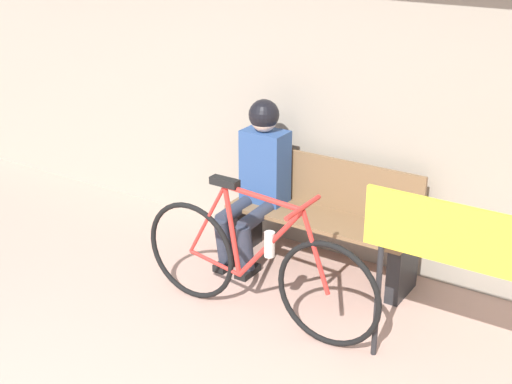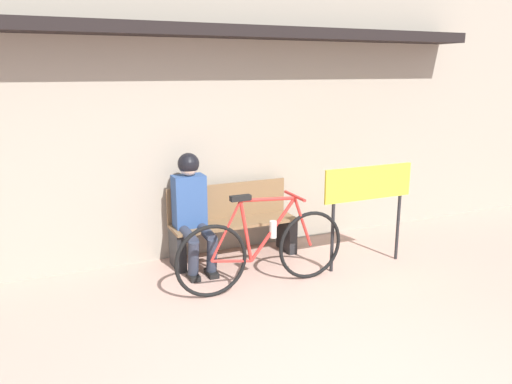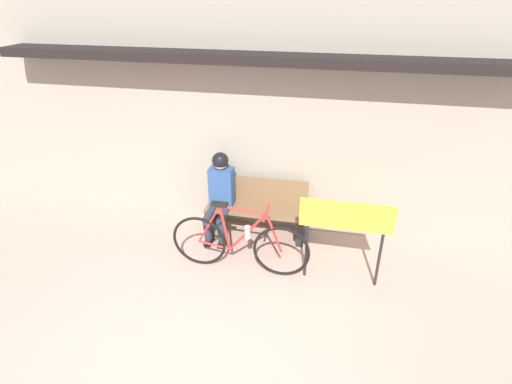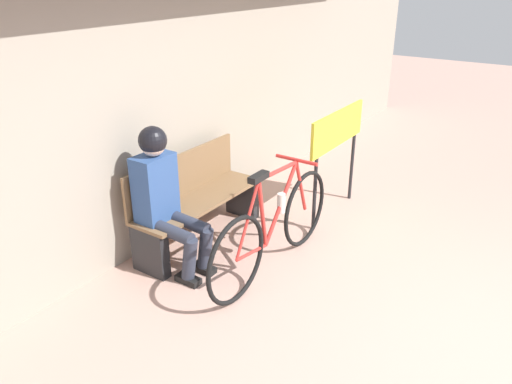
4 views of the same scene
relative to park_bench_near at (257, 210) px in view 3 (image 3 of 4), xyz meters
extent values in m
cube|color=#9E9384|center=(-0.19, 0.34, 1.22)|extent=(12.00, 0.12, 3.20)
cube|color=black|center=(-0.19, 0.06, 2.11)|extent=(6.60, 0.44, 0.12)
cube|color=brown|center=(0.00, -0.05, 0.04)|extent=(1.44, 0.42, 0.03)
cube|color=brown|center=(0.00, 0.14, 0.26)|extent=(1.44, 0.03, 0.40)
cube|color=#232326|center=(-0.67, -0.05, -0.18)|extent=(0.10, 0.36, 0.41)
cube|color=#232326|center=(0.67, -0.05, -0.18)|extent=(0.10, 0.36, 0.41)
torus|color=black|center=(-0.57, -0.88, -0.03)|extent=(0.72, 0.04, 0.72)
torus|color=black|center=(0.50, -0.88, -0.03)|extent=(0.72, 0.04, 0.72)
cylinder|color=red|center=(0.02, -0.88, 0.51)|extent=(0.58, 0.03, 0.07)
cylinder|color=red|center=(0.08, -0.88, 0.20)|extent=(0.50, 0.03, 0.61)
cylinder|color=red|center=(-0.21, -0.88, 0.22)|extent=(0.14, 0.03, 0.63)
cylinder|color=red|center=(-0.36, -0.88, -0.06)|extent=(0.41, 0.03, 0.09)
cylinder|color=red|center=(-0.42, -0.88, 0.25)|extent=(0.32, 0.02, 0.57)
cylinder|color=red|center=(0.41, -0.88, 0.23)|extent=(0.22, 0.03, 0.53)
cube|color=black|center=(-0.27, -0.88, 0.56)|extent=(0.20, 0.07, 0.05)
cylinder|color=red|center=(0.31, -0.88, 0.51)|extent=(0.03, 0.40, 0.03)
cylinder|color=beige|center=(0.08, -0.88, 0.20)|extent=(0.07, 0.07, 0.17)
cylinder|color=#2D3342|center=(-0.61, -0.26, 0.05)|extent=(0.11, 0.42, 0.13)
cylinder|color=#2D3342|center=(-0.61, -0.44, -0.15)|extent=(0.11, 0.17, 0.39)
cube|color=black|center=(-0.61, -0.41, -0.36)|extent=(0.10, 0.22, 0.06)
cylinder|color=#2D3342|center=(-0.41, -0.26, 0.05)|extent=(0.11, 0.42, 0.13)
cylinder|color=#2D3342|center=(-0.41, -0.44, -0.15)|extent=(0.11, 0.17, 0.39)
cube|color=black|center=(-0.41, -0.41, -0.36)|extent=(0.10, 0.22, 0.06)
cube|color=#2D4C84|center=(-0.51, -0.01, 0.34)|extent=(0.34, 0.22, 0.57)
sphere|color=beige|center=(-0.51, -0.03, 0.73)|extent=(0.20, 0.20, 0.20)
sphere|color=black|center=(-0.51, -0.03, 0.76)|extent=(0.23, 0.23, 0.23)
cylinder|color=#232326|center=(0.81, -0.82, -0.01)|extent=(0.04, 0.04, 0.75)
cylinder|color=#232326|center=(1.68, -0.82, -0.01)|extent=(0.04, 0.04, 0.75)
cube|color=yellow|center=(1.24, -0.82, 0.55)|extent=(1.09, 0.03, 0.36)
camera|label=1|loc=(2.21, -4.33, 2.24)|focal=50.00mm
camera|label=2|loc=(-1.99, -5.05, 1.72)|focal=35.00mm
camera|label=3|loc=(1.06, -4.89, 2.92)|focal=28.00mm
camera|label=4|loc=(-3.17, -2.81, 2.00)|focal=35.00mm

